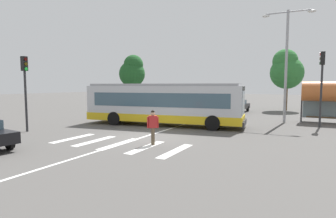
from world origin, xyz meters
The scene contains 14 objects.
ground_plane centered at (0.00, 0.00, 0.00)m, with size 160.00×160.00×0.00m, color #514F4C.
city_transit_bus centered at (-1.38, 4.58, 1.59)m, with size 11.86×4.21×3.06m.
pedestrian_crossing_street centered at (1.33, -1.50, 0.97)m, with size 0.47×0.46×1.72m.
parked_car_silver centered at (-4.32, 16.98, 0.77)m, with size 1.98×4.55×1.35m.
parked_car_charcoal centered at (-1.62, 16.81, 0.77)m, with size 1.92×4.53×1.35m.
parked_car_black centered at (1.13, 16.74, 0.77)m, with size 1.96×4.55×1.35m.
traffic_light_near_corner centered at (-7.75, -1.89, 3.18)m, with size 0.33×0.32×4.74m.
traffic_light_far_corner centered at (8.83, 8.77, 3.49)m, with size 0.33×0.32×5.25m.
bus_stop_shelter centered at (9.35, 11.34, 2.42)m, with size 3.64×1.54×3.25m.
twin_arm_street_lamp centered at (6.43, 10.08, 5.30)m, with size 3.81×0.32×8.64m.
background_tree_left centered at (-13.89, 18.61, 4.86)m, with size 3.60×3.60×7.12m.
background_tree_right centered at (5.58, 21.49, 4.75)m, with size 3.72×3.72×7.08m.
crosswalk_painted_stripes centered at (-0.27, -2.15, 0.00)m, with size 6.80×2.98×0.01m.
lane_center_line centered at (-0.19, 2.00, 0.00)m, with size 0.16×24.00×0.01m, color silver.
Camera 1 is at (8.19, -13.02, 2.96)m, focal length 29.26 mm.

